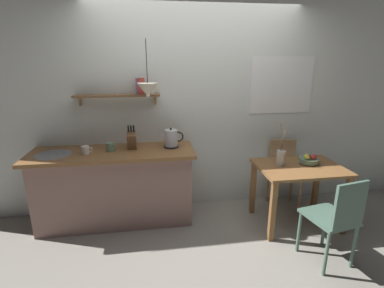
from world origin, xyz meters
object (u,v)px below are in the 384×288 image
(dining_chair_far, at_px, (283,170))
(twig_vase, at_px, (281,157))
(coffee_mug_by_sink, at_px, (86,150))
(pendant_lamp, at_px, (148,90))
(dining_table, at_px, (299,176))
(fruit_bowl, at_px, (309,159))
(dining_chair_near, at_px, (336,217))
(electric_kettle, at_px, (171,139))
(knife_block, at_px, (132,140))
(coffee_mug_spare, at_px, (110,147))

(dining_chair_far, relative_size, twig_vase, 1.78)
(coffee_mug_by_sink, relative_size, pendant_lamp, 0.20)
(dining_table, xyz_separation_m, pendant_lamp, (-1.67, 0.32, 0.97))
(fruit_bowl, bearing_deg, dining_chair_near, -101.69)
(twig_vase, bearing_deg, electric_kettle, 164.50)
(dining_chair_near, height_order, twig_vase, twig_vase)
(twig_vase, relative_size, coffee_mug_by_sink, 4.02)
(electric_kettle, bearing_deg, coffee_mug_by_sink, -173.65)
(fruit_bowl, height_order, knife_block, knife_block)
(pendant_lamp, bearing_deg, coffee_mug_by_sink, -177.46)
(dining_table, relative_size, dining_chair_near, 1.06)
(fruit_bowl, height_order, electric_kettle, electric_kettle)
(dining_chair_near, bearing_deg, knife_block, 148.96)
(electric_kettle, bearing_deg, knife_block, -178.45)
(dining_chair_near, relative_size, electric_kettle, 3.45)
(fruit_bowl, bearing_deg, dining_chair_far, 105.10)
(fruit_bowl, relative_size, coffee_mug_by_sink, 1.82)
(dining_table, bearing_deg, pendant_lamp, 169.09)
(twig_vase, bearing_deg, coffee_mug_spare, 171.49)
(dining_table, height_order, knife_block, knife_block)
(electric_kettle, height_order, coffee_mug_by_sink, electric_kettle)
(dining_table, bearing_deg, coffee_mug_by_sink, 172.99)
(twig_vase, bearing_deg, knife_block, 168.98)
(coffee_mug_by_sink, bearing_deg, dining_chair_far, 3.86)
(dining_table, bearing_deg, fruit_bowl, 26.24)
(knife_block, xyz_separation_m, coffee_mug_by_sink, (-0.49, -0.09, -0.07))
(dining_chair_far, distance_m, coffee_mug_spare, 2.20)
(electric_kettle, height_order, pendant_lamp, pendant_lamp)
(dining_table, bearing_deg, dining_chair_near, -91.86)
(dining_table, height_order, dining_chair_near, dining_chair_near)
(fruit_bowl, xyz_separation_m, coffee_mug_by_sink, (-2.51, 0.22, 0.17))
(dining_table, height_order, coffee_mug_by_sink, coffee_mug_by_sink)
(dining_table, xyz_separation_m, twig_vase, (-0.21, 0.06, 0.22))
(dining_chair_near, xyz_separation_m, coffee_mug_spare, (-2.09, 1.07, 0.43))
(twig_vase, xyz_separation_m, electric_kettle, (-1.21, 0.34, 0.18))
(pendant_lamp, bearing_deg, fruit_bowl, -7.92)
(coffee_mug_spare, relative_size, pendant_lamp, 0.20)
(dining_table, distance_m, dining_chair_near, 0.74)
(fruit_bowl, xyz_separation_m, electric_kettle, (-1.57, 0.33, 0.23))
(pendant_lamp, bearing_deg, dining_table, -10.91)
(electric_kettle, relative_size, pendant_lamp, 0.44)
(dining_table, relative_size, twig_vase, 1.95)
(fruit_bowl, distance_m, coffee_mug_spare, 2.28)
(knife_block, distance_m, pendant_lamp, 0.61)
(dining_chair_near, xyz_separation_m, fruit_bowl, (0.17, 0.80, 0.26))
(electric_kettle, relative_size, coffee_mug_spare, 2.16)
(twig_vase, distance_m, electric_kettle, 1.27)
(dining_chair_near, bearing_deg, coffee_mug_by_sink, 156.45)
(dining_chair_far, xyz_separation_m, fruit_bowl, (0.10, -0.38, 0.28))
(dining_table, xyz_separation_m, electric_kettle, (-1.42, 0.40, 0.40))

